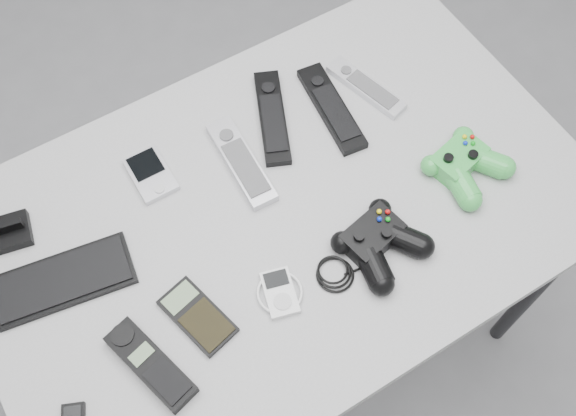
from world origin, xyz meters
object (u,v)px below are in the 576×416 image
cordless_handset (151,364)px  controller_green (465,163)px  remote_silver_b (366,87)px  controller_black (378,241)px  remote_black_a (272,117)px  pda_keyboard (63,280)px  remote_black_b (331,108)px  pda (151,174)px  remote_silver_a (241,162)px  mp3_player (280,293)px  desk (282,225)px  calculator (197,316)px

cordless_handset → controller_green: (0.71, 0.03, 0.01)m
remote_silver_b → controller_black: size_ratio=0.71×
remote_black_a → controller_black: size_ratio=0.86×
pda_keyboard → remote_black_a: remote_black_a is taller
remote_silver_b → remote_black_b: bearing=169.8°
cordless_handset → pda: bearing=48.9°
pda_keyboard → remote_silver_a: remote_silver_a is taller
remote_silver_a → mp3_player: bearing=-102.6°
desk → remote_black_a: size_ratio=5.20×
cordless_handset → controller_green: bearing=-12.5°
remote_silver_b → desk: bearing=-168.0°
desk → remote_silver_a: remote_silver_a is taller
desk → controller_green: controller_green is taller
pda_keyboard → remote_black_a: size_ratio=1.11×
desk → cordless_handset: 0.39m
pda → controller_black: bearing=-50.1°
pda_keyboard → cordless_handset: cordless_handset is taller
remote_black_a → cordless_handset: bearing=-118.8°
pda_keyboard → mp3_player: (0.33, -0.23, 0.00)m
remote_silver_a → remote_black_b: bearing=7.3°
desk → remote_black_b: (0.21, 0.15, 0.08)m
pda_keyboard → pda: 0.27m
controller_black → calculator: bearing=160.3°
desk → remote_black_b: bearing=34.9°
remote_silver_b → pda: bearing=159.9°
pda_keyboard → remote_silver_b: 0.73m
remote_silver_b → remote_silver_a: bearing=169.6°
remote_black_a → cordless_handset: 0.56m
remote_silver_b → remote_black_a: bearing=155.3°
desk → calculator: (-0.25, -0.11, 0.08)m
calculator → controller_black: (0.36, -0.05, 0.02)m
controller_black → controller_green: 0.25m
mp3_player → controller_black: 0.21m
mp3_player → controller_black: (0.21, -0.01, 0.02)m
remote_black_b → remote_silver_a: bearing=-168.4°
remote_silver_b → cordless_handset: bearing=-170.2°
pda → calculator: size_ratio=0.79×
desk → mp3_player: 0.19m
pda_keyboard → calculator: bearing=-37.3°
calculator → mp3_player: size_ratio=1.58×
remote_black_b → remote_silver_b: size_ratio=1.21×
remote_silver_b → calculator: remote_silver_b is taller
pda_keyboard → mp3_player: bearing=-25.5°
pda_keyboard → calculator: pda_keyboard is taller
remote_silver_a → controller_black: 0.32m
pda_keyboard → mp3_player: 0.40m
remote_black_a → remote_silver_b: size_ratio=1.21×
pda → calculator: bearing=-100.1°
cordless_handset → controller_green: 0.71m
remote_black_a → mp3_player: remote_black_a is taller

